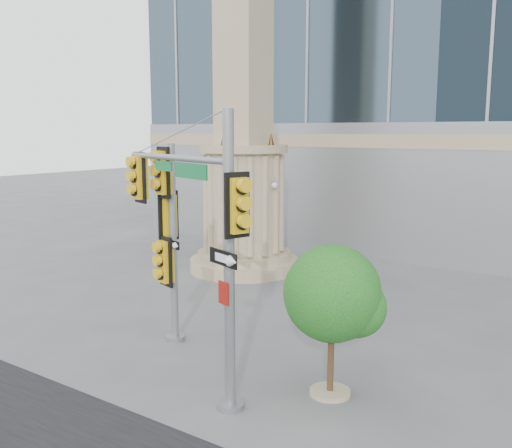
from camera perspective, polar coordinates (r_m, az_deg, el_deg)
The scene contains 5 objects.
ground at distance 13.24m, azimuth -2.96°, elevation -15.94°, with size 120.00×120.00×0.00m, color #545456.
monument at distance 22.78m, azimuth -1.24°, elevation 8.98°, with size 4.40×4.40×16.60m.
main_signal_pole at distance 12.05m, azimuth -5.64°, elevation 0.26°, with size 4.53×1.90×6.07m.
secondary_signal_pole at distance 15.20m, azimuth -8.80°, elevation -0.34°, with size 0.92×0.85×5.33m.
street_tree at distance 12.20m, azimuth 7.82°, elevation -7.30°, with size 2.12×2.07×3.30m.
Camera 1 is at (7.33, -9.48, 5.64)m, focal length 40.00 mm.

